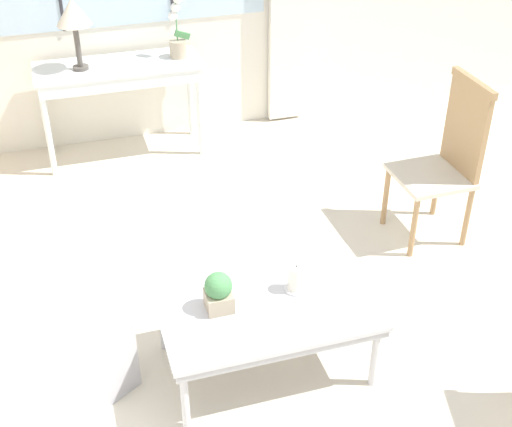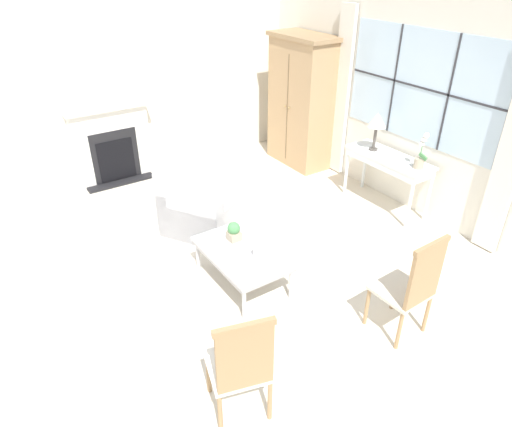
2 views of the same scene
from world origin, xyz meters
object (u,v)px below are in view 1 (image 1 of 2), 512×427
at_px(console_table, 118,75).
at_px(coffee_table, 266,311).
at_px(side_chair_wooden, 449,154).
at_px(armchair_upholstered, 9,352).
at_px(pillar_candle, 296,279).
at_px(potted_plant_small, 219,292).
at_px(table_lamp, 73,14).
at_px(potted_orchid, 177,35).

bearing_deg(console_table, coffee_table, -81.80).
bearing_deg(side_chair_wooden, armchair_upholstered, -165.88).
bearing_deg(armchair_upholstered, pillar_candle, -4.00).
bearing_deg(console_table, pillar_candle, -77.55).
height_order(armchair_upholstered, potted_plant_small, armchair_upholstered).
xyz_separation_m(table_lamp, armchair_upholstered, (-0.61, -2.32, -0.86)).
xyz_separation_m(armchair_upholstered, pillar_candle, (1.42, -0.10, 0.19)).
bearing_deg(armchair_upholstered, console_table, 69.57).
bearing_deg(side_chair_wooden, potted_plant_small, -154.50).
distance_m(table_lamp, side_chair_wooden, 2.71).
relative_size(potted_orchid, side_chair_wooden, 0.44).
bearing_deg(potted_plant_small, pillar_candle, 3.67).
xyz_separation_m(console_table, potted_plant_small, (0.14, -2.48, -0.14)).
relative_size(table_lamp, potted_plant_small, 2.45).
distance_m(table_lamp, pillar_candle, 2.64).
distance_m(side_chair_wooden, pillar_candle, 1.50).
height_order(coffee_table, potted_plant_small, potted_plant_small).
relative_size(table_lamp, side_chair_wooden, 0.48).
xyz_separation_m(side_chair_wooden, potted_plant_small, (-1.68, -0.80, -0.07)).
relative_size(table_lamp, pillar_candle, 3.29).
bearing_deg(console_table, potted_plant_small, -86.85).
bearing_deg(console_table, potted_orchid, 0.35).
bearing_deg(potted_orchid, armchair_upholstered, -119.60).
distance_m(console_table, potted_orchid, 0.53).
xyz_separation_m(potted_orchid, pillar_candle, (0.08, -2.45, -0.44)).
height_order(potted_orchid, armchair_upholstered, potted_orchid).
distance_m(console_table, potted_plant_small, 2.48).
relative_size(potted_orchid, potted_plant_small, 2.21).
bearing_deg(armchair_upholstered, table_lamp, 75.24).
xyz_separation_m(console_table, side_chair_wooden, (1.82, -1.67, -0.07)).
relative_size(coffee_table, pillar_candle, 6.76).
height_order(coffee_table, pillar_candle, pillar_candle).
bearing_deg(potted_plant_small, armchair_upholstered, 172.96).
xyz_separation_m(console_table, coffee_table, (0.36, -2.52, -0.29)).
relative_size(armchair_upholstered, side_chair_wooden, 1.06).
distance_m(potted_orchid, armchair_upholstered, 2.78).
bearing_deg(coffee_table, console_table, 98.20).
xyz_separation_m(side_chair_wooden, pillar_candle, (-1.28, -0.78, -0.11)).
bearing_deg(armchair_upholstered, potted_orchid, 60.40).
relative_size(coffee_table, potted_plant_small, 5.03).
bearing_deg(potted_orchid, potted_plant_small, -97.48).
xyz_separation_m(potted_orchid, coffee_table, (-0.10, -2.52, -0.54)).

